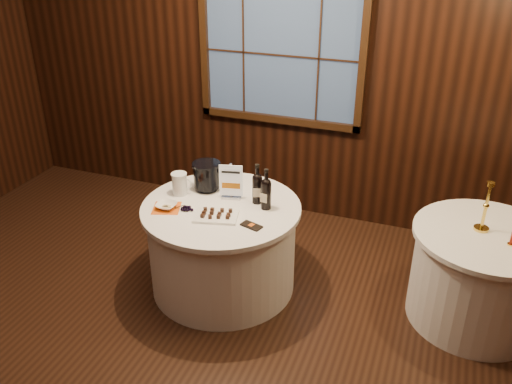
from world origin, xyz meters
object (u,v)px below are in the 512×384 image
at_px(grape_bunch, 187,208).
at_px(chocolate_box, 251,226).
at_px(side_table, 479,276).
at_px(glass_pitcher, 180,184).
at_px(port_bottle_right, 266,192).
at_px(cracker_bowl, 166,206).
at_px(main_table, 222,246).
at_px(port_bottle_left, 257,186).
at_px(brass_candlestick, 485,213).
at_px(red_candle, 512,237).
at_px(sign_stand, 231,186).
at_px(chocolate_plate, 216,215).
at_px(ice_bucket, 207,176).

bearing_deg(grape_bunch, chocolate_box, -4.90).
bearing_deg(side_table, glass_pitcher, -174.54).
height_order(port_bottle_right, cracker_bowl, port_bottle_right).
xyz_separation_m(main_table, port_bottle_left, (0.25, 0.16, 0.53)).
height_order(brass_candlestick, red_candle, brass_candlestick).
height_order(main_table, glass_pitcher, glass_pitcher).
distance_m(main_table, sign_stand, 0.51).
bearing_deg(port_bottle_left, glass_pitcher, 170.68).
distance_m(chocolate_plate, cracker_bowl, 0.43).
bearing_deg(main_table, brass_candlestick, 9.88).
xyz_separation_m(chocolate_box, brass_candlestick, (1.60, 0.55, 0.13)).
distance_m(side_table, cracker_bowl, 2.47).
height_order(glass_pitcher, brass_candlestick, brass_candlestick).
distance_m(port_bottle_left, grape_bunch, 0.58).
height_order(main_table, cracker_bowl, cracker_bowl).
bearing_deg(port_bottle_left, brass_candlestick, -10.67).
distance_m(chocolate_box, red_candle, 1.84).
distance_m(main_table, brass_candlestick, 2.04).
bearing_deg(red_candle, chocolate_plate, -169.93).
bearing_deg(glass_pitcher, side_table, -7.08).
bearing_deg(main_table, chocolate_plate, -78.33).
xyz_separation_m(ice_bucket, chocolate_plate, (0.26, -0.41, -0.11)).
distance_m(sign_stand, port_bottle_left, 0.23).
relative_size(port_bottle_right, chocolate_box, 2.10).
bearing_deg(red_candle, port_bottle_left, -178.93).
xyz_separation_m(side_table, brass_candlestick, (-0.06, 0.04, 0.52)).
xyz_separation_m(main_table, port_bottle_right, (0.35, 0.09, 0.53)).
bearing_deg(cracker_bowl, port_bottle_left, 28.30).
bearing_deg(port_bottle_left, main_table, -164.83).
bearing_deg(chocolate_box, main_table, 164.82).
height_order(main_table, side_table, same).
height_order(port_bottle_left, red_candle, port_bottle_left).
xyz_separation_m(chocolate_plate, cracker_bowl, (-0.43, -0.01, 0.00)).
relative_size(port_bottle_right, ice_bucket, 1.40).
bearing_deg(side_table, red_candle, -38.35).
distance_m(brass_candlestick, red_candle, 0.25).
bearing_deg(cracker_bowl, red_candle, 8.52).
distance_m(main_table, ice_bucket, 0.60).
relative_size(ice_bucket, chocolate_plate, 0.64).
height_order(sign_stand, ice_bucket, sign_stand).
relative_size(side_table, red_candle, 6.63).
bearing_deg(chocolate_plate, ice_bucket, 122.73).
relative_size(main_table, chocolate_box, 7.96).
relative_size(ice_bucket, brass_candlestick, 0.62).
xyz_separation_m(side_table, cracker_bowl, (-2.39, -0.49, 0.41)).
bearing_deg(grape_bunch, glass_pitcher, 127.01).
height_order(side_table, chocolate_plate, chocolate_plate).
bearing_deg(red_candle, sign_stand, -179.01).
xyz_separation_m(sign_stand, cracker_bowl, (-0.41, -0.34, -0.08)).
xyz_separation_m(chocolate_plate, brass_candlestick, (1.91, 0.52, 0.12)).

